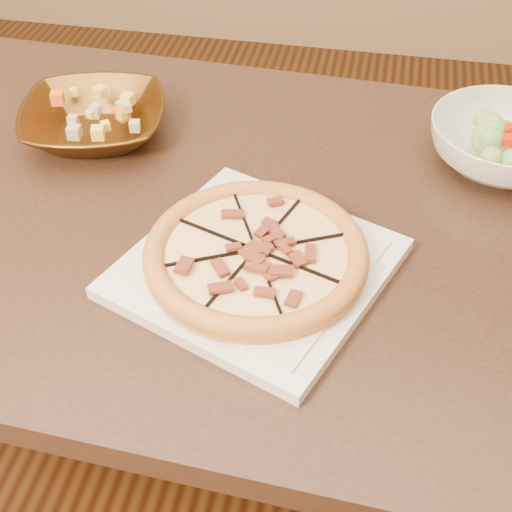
# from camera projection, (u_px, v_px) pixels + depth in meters

# --- Properties ---
(floor) EXTENTS (4.00, 4.00, 0.02)m
(floor) POSITION_uv_depth(u_px,v_px,m) (186.00, 449.00, 1.61)
(floor) COLOR #472D11
(floor) RESTS_ON ground
(dining_table) EXTENTS (1.34, 0.90, 0.75)m
(dining_table) POSITION_uv_depth(u_px,v_px,m) (226.00, 261.00, 1.11)
(dining_table) COLOR #34261A
(dining_table) RESTS_ON floor
(plate) EXTENTS (0.40, 0.40, 0.02)m
(plate) POSITION_uv_depth(u_px,v_px,m) (256.00, 267.00, 0.93)
(plate) COLOR white
(plate) RESTS_ON dining_table
(pizza) EXTENTS (0.29, 0.29, 0.03)m
(pizza) POSITION_uv_depth(u_px,v_px,m) (256.00, 254.00, 0.91)
(pizza) COLOR gold
(pizza) RESTS_ON plate
(bronze_bowl) EXTENTS (0.28, 0.28, 0.06)m
(bronze_bowl) POSITION_uv_depth(u_px,v_px,m) (95.00, 121.00, 1.16)
(bronze_bowl) COLOR #5A3914
(bronze_bowl) RESTS_ON dining_table
(mixed_dish) EXTENTS (0.12, 0.11, 0.03)m
(mixed_dish) POSITION_uv_depth(u_px,v_px,m) (90.00, 98.00, 1.13)
(mixed_dish) COLOR #C3A68D
(mixed_dish) RESTS_ON bronze_bowl
(salad_bowl) EXTENTS (0.29, 0.29, 0.07)m
(salad_bowl) POSITION_uv_depth(u_px,v_px,m) (505.00, 144.00, 1.09)
(salad_bowl) COLOR white
(salad_bowl) RESTS_ON dining_table
(salad) EXTENTS (0.10, 0.11, 0.04)m
(salad) POSITION_uv_depth(u_px,v_px,m) (512.00, 113.00, 1.06)
(salad) COLOR #92BA65
(salad) RESTS_ON salad_bowl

